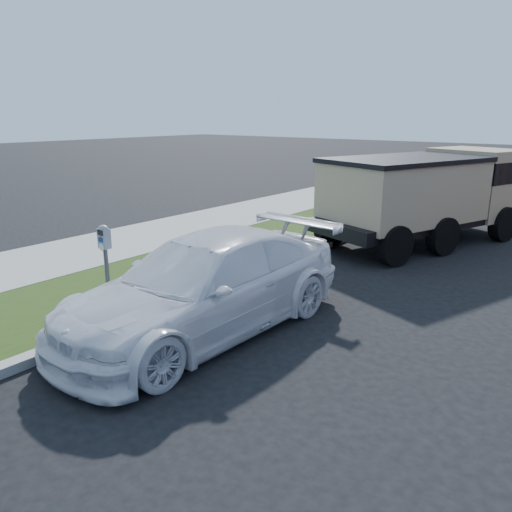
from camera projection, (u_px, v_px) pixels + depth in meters
The scene contains 5 objects.
ground at pixel (286, 345), 7.91m from camera, with size 120.00×120.00×0.00m, color black.
streetside at pixel (152, 255), 12.71m from camera, with size 6.12×50.00×0.15m.
parking_meter at pixel (105, 250), 8.55m from camera, with size 0.22×0.15×1.57m.
white_wagon at pixel (205, 285), 8.27m from camera, with size 2.24×5.50×1.60m, color white.
dump_truck at pixel (430, 192), 13.94m from camera, with size 4.32×6.88×2.54m.
Camera 1 is at (4.09, -5.96, 3.54)m, focal length 35.00 mm.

